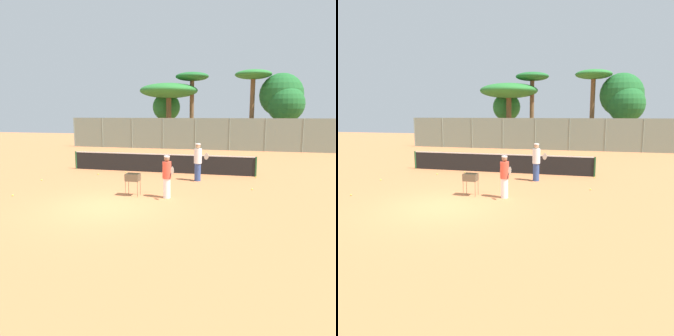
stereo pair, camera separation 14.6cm
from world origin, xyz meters
TOP-DOWN VIEW (x-y plane):
  - ground_plane at (0.00, 0.00)m, footprint 80.00×80.00m
  - tennis_net at (0.00, 7.22)m, footprint 10.67×0.10m
  - back_fence at (-0.00, 19.66)m, footprint 25.02×0.08m
  - tree_0 at (-3.43, 23.24)m, footprint 6.01×6.01m
  - tree_1 at (7.83, 24.87)m, footprint 4.31×4.31m
  - tree_2 at (-1.05, 23.59)m, footprint 3.41×3.41m
  - tree_3 at (8.23, 23.93)m, footprint 3.59×3.59m
  - tree_4 at (-4.16, 25.14)m, footprint 3.04×3.04m
  - tree_5 at (5.02, 24.12)m, footprint 3.62×3.62m
  - player_white_outfit at (2.46, 5.38)m, footprint 0.82×0.63m
  - player_red_cap at (1.80, 1.74)m, footprint 0.62×0.77m
  - ball_cart at (0.37, 1.75)m, footprint 0.56×0.41m
  - tennis_ball_0 at (-4.38, 0.52)m, footprint 0.07×0.07m
  - tennis_ball_1 at (-3.09, 5.68)m, footprint 0.07×0.07m
  - tennis_ball_2 at (5.09, 3.98)m, footprint 0.07×0.07m
  - tennis_ball_3 at (-5.13, 3.54)m, footprint 0.07×0.07m
  - tennis_ball_4 at (-1.86, 6.66)m, footprint 0.07×0.07m
  - tennis_ball_5 at (5.28, 6.89)m, footprint 0.07×0.07m
  - parked_car at (5.22, 22.93)m, footprint 4.20×1.70m

SIDE VIEW (x-z plane):
  - ground_plane at x=0.00m, z-range 0.00..0.00m
  - tennis_ball_0 at x=-4.38m, z-range 0.00..0.07m
  - tennis_ball_1 at x=-3.09m, z-range 0.00..0.07m
  - tennis_ball_2 at x=5.09m, z-range 0.00..0.07m
  - tennis_ball_3 at x=-5.13m, z-range 0.00..0.07m
  - tennis_ball_4 at x=-1.86m, z-range 0.00..0.07m
  - tennis_ball_5 at x=5.28m, z-range 0.00..0.07m
  - tennis_net at x=0.00m, z-range 0.02..1.09m
  - parked_car at x=5.22m, z-range -0.14..1.46m
  - ball_cart at x=0.37m, z-range 0.23..1.15m
  - player_red_cap at x=1.80m, z-range 0.03..1.72m
  - player_white_outfit at x=2.46m, z-range 0.03..1.90m
  - back_fence at x=0.00m, z-range 0.00..2.92m
  - tree_4 at x=-4.16m, z-range 1.24..6.80m
  - tree_3 at x=8.23m, z-range 1.17..7.22m
  - tree_1 at x=7.83m, z-range 1.47..8.80m
  - tree_0 at x=-3.43m, z-range 2.38..8.80m
  - tree_2 at x=-1.05m, z-range 2.89..10.38m
  - tree_5 at x=5.02m, z-range 2.95..10.57m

